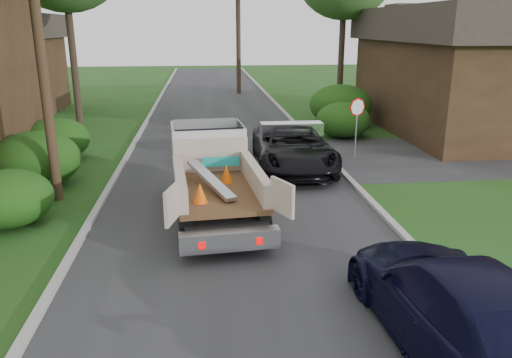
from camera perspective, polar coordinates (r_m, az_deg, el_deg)
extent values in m
plane|color=#244112|center=(11.55, -0.88, -9.62)|extent=(120.00, 120.00, 0.00)
cube|color=#28282B|center=(20.95, -3.39, 2.72)|extent=(8.00, 90.00, 0.02)
cube|color=#28282B|center=(23.78, 27.05, 2.60)|extent=(16.00, 7.00, 0.02)
cube|color=#9E9E99|center=(21.15, -14.57, 2.49)|extent=(0.20, 90.00, 0.12)
cube|color=#9E9E99|center=(21.51, 7.60, 3.13)|extent=(0.20, 90.00, 0.12)
cylinder|color=slate|center=(20.65, 11.32, 5.05)|extent=(0.06, 0.06, 2.00)
cylinder|color=#B20A0A|center=(20.46, 11.50, 8.06)|extent=(0.71, 0.32, 0.76)
cylinder|color=#382619|center=(15.95, -23.64, 15.04)|extent=(0.30, 0.30, 10.00)
cube|color=#322314|center=(28.14, 23.96, 9.65)|extent=(9.00, 12.00, 4.50)
cube|color=#332B26|center=(27.98, 24.73, 15.82)|extent=(9.72, 12.96, 1.60)
cube|color=#332B26|center=(28.00, 24.94, 17.45)|extent=(9.72, 1.80, 0.20)
ellipsoid|color=#133F0E|center=(14.95, -26.46, -1.98)|extent=(2.34, 2.34, 1.53)
ellipsoid|color=#133F0E|center=(18.18, -23.79, 2.08)|extent=(2.86, 2.86, 1.87)
ellipsoid|color=#133F0E|center=(21.55, -21.85, 4.23)|extent=(2.60, 2.60, 1.70)
ellipsoid|color=#133F0E|center=(24.61, 9.92, 6.67)|extent=(2.60, 2.60, 1.70)
ellipsoid|color=#133F0E|center=(27.61, 9.67, 8.33)|extent=(3.38, 3.38, 2.21)
cylinder|color=#2D2119|center=(28.06, -20.34, 14.66)|extent=(0.36, 0.36, 9.00)
cylinder|color=#2D2119|center=(31.44, 9.78, 15.13)|extent=(0.36, 0.36, 8.50)
cylinder|color=#2D2119|center=(40.38, -2.05, 17.51)|extent=(0.36, 0.36, 11.00)
cylinder|color=black|center=(15.68, -8.76, -0.73)|extent=(0.37, 0.92, 0.90)
cylinder|color=black|center=(15.84, -1.92, -0.34)|extent=(0.37, 0.92, 0.90)
cylinder|color=black|center=(12.13, -8.01, -6.10)|extent=(0.37, 0.92, 0.90)
cylinder|color=black|center=(12.34, 0.82, -5.51)|extent=(0.37, 0.92, 0.90)
cube|color=black|center=(13.99, -4.61, -2.05)|extent=(2.46, 5.91, 0.24)
cube|color=silver|center=(15.74, -5.54, 3.42)|extent=(2.33, 1.96, 1.54)
cube|color=black|center=(15.62, -5.59, 5.37)|extent=(2.17, 1.80, 0.55)
cube|color=#472D19|center=(13.21, -4.32, -1.48)|extent=(2.47, 3.75, 0.12)
cube|color=beige|center=(14.76, -5.17, 2.71)|extent=(2.19, 0.28, 0.99)
cube|color=beige|center=(13.04, -8.70, -0.28)|extent=(0.52, 3.39, 0.60)
cube|color=beige|center=(13.24, -0.07, 0.20)|extent=(0.52, 3.39, 0.60)
cube|color=silver|center=(11.39, -3.01, -6.99)|extent=(2.31, 0.53, 0.45)
cube|color=#B20505|center=(11.17, -6.20, -7.58)|extent=(0.16, 0.05, 0.16)
cube|color=#B20505|center=(11.33, 0.39, -7.11)|extent=(0.16, 0.05, 0.16)
cube|color=beige|center=(11.11, -9.56, -2.86)|extent=(0.31, 0.88, 0.80)
cube|color=beige|center=(11.41, 3.02, -2.10)|extent=(0.45, 0.85, 0.80)
cube|color=silver|center=(13.18, -5.26, 0.00)|extent=(1.27, 2.49, 0.46)
cone|color=#F2590A|center=(12.22, -6.41, -1.57)|extent=(0.39, 0.39, 0.50)
cone|color=#F2590A|center=(13.72, -3.40, 0.60)|extent=(0.39, 0.39, 0.50)
cube|color=#148C84|center=(14.59, -4.08, 1.99)|extent=(1.10, 0.19, 0.28)
imported|color=black|center=(18.81, 4.25, 3.63)|extent=(2.97, 6.06, 1.66)
imported|color=black|center=(9.04, 22.11, -13.25)|extent=(2.50, 5.69, 1.62)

